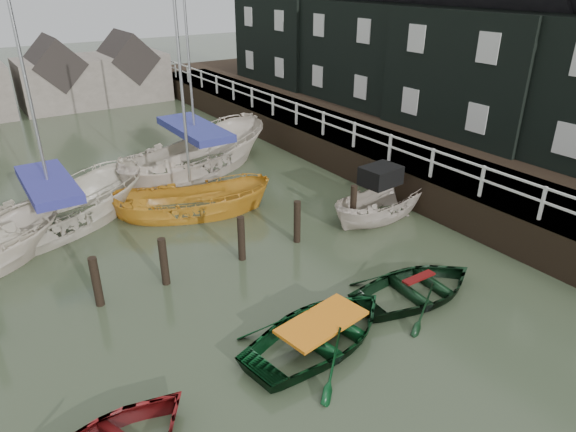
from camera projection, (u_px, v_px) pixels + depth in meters
ground at (259, 324)px, 12.55m from camera, size 120.00×120.00×0.00m
pier at (322, 136)px, 24.50m from camera, size 3.04×32.00×2.70m
land_strip at (403, 132)px, 27.59m from camera, size 14.00×38.00×1.50m
quay_houses at (435, 22)px, 24.13m from camera, size 6.52×28.14×10.01m
mooring_pilings at (168, 267)px, 14.02m from camera, size 13.72×0.22×1.80m
far_sheds at (54, 78)px, 31.66m from camera, size 14.00×4.08×4.39m
rowboat_green at (321, 343)px, 11.93m from camera, size 4.50×3.53×0.85m
rowboat_dkgreen at (416, 296)px, 13.65m from camera, size 3.93×2.95×0.77m
motorboat at (381, 213)px, 18.14m from camera, size 4.52×2.05×2.61m
sailboat_b at (57, 227)px, 17.21m from camera, size 7.55×5.07×12.08m
sailboat_c at (193, 212)px, 18.38m from camera, size 5.96×4.08×10.17m
sailboat_d at (198, 169)px, 22.30m from camera, size 8.65×5.71×12.68m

